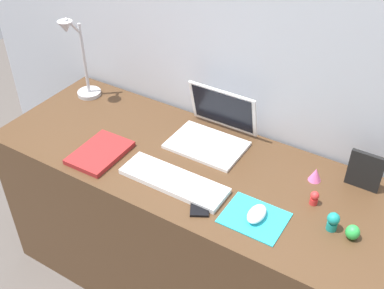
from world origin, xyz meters
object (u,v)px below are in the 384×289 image
object	(u,v)px
cell_phone	(200,203)
toy_figurine_pink	(315,175)
mouse	(257,214)
toy_figurine_teal	(333,221)
toy_figurine_red	(314,198)
keyboard	(174,181)
picture_frame	(365,171)
laptop	(214,129)
notebook_pad	(100,153)
desk_lamp	(79,61)
toy_figurine_green	(353,232)

from	to	relation	value
cell_phone	toy_figurine_pink	xyz separation A→B (m)	(0.30, 0.33, 0.02)
mouse	toy_figurine_teal	world-z (taller)	toy_figurine_teal
toy_figurine_pink	toy_figurine_red	world-z (taller)	same
keyboard	picture_frame	distance (m)	0.68
laptop	notebook_pad	world-z (taller)	laptop
laptop	desk_lamp	size ratio (longest dim) A/B	0.74
mouse	picture_frame	bearing A→B (deg)	53.44
mouse	cell_phone	xyz separation A→B (m)	(-0.20, -0.04, -0.02)
mouse	cell_phone	distance (m)	0.20
mouse	toy_figurine_teal	distance (m)	0.25
laptop	toy_figurine_red	distance (m)	0.51
picture_frame	laptop	bearing A→B (deg)	-177.43
toy_figurine_teal	picture_frame	bearing A→B (deg)	84.55
notebook_pad	toy_figurine_teal	size ratio (longest dim) A/B	3.46
toy_figurine_red	toy_figurine_green	size ratio (longest dim) A/B	1.05
toy_figurine_red	keyboard	bearing A→B (deg)	-160.75
mouse	notebook_pad	size ratio (longest dim) A/B	0.40
toy_figurine_pink	toy_figurine_green	bearing A→B (deg)	-46.23
picture_frame	toy_figurine_red	xyz separation A→B (m)	(-0.12, -0.17, -0.05)
mouse	toy_figurine_teal	size ratio (longest dim) A/B	1.39
keyboard	toy_figurine_green	size ratio (longest dim) A/B	8.02
toy_figurine_red	toy_figurine_green	bearing A→B (deg)	-28.50
toy_figurine_pink	picture_frame	bearing A→B (deg)	18.57
toy_figurine_green	laptop	bearing A→B (deg)	160.03
toy_figurine_pink	desk_lamp	bearing A→B (deg)	-179.73
toy_figurine_red	toy_figurine_green	distance (m)	0.18
notebook_pad	toy_figurine_red	world-z (taller)	toy_figurine_red
desk_lamp	toy_figurine_green	xyz separation A→B (m)	(1.32, -0.20, -0.16)
picture_frame	toy_figurine_teal	xyz separation A→B (m)	(-0.02, -0.26, -0.04)
desk_lamp	notebook_pad	distance (m)	0.49
desk_lamp	toy_figurine_teal	world-z (taller)	desk_lamp
keyboard	toy_figurine_pink	size ratio (longest dim) A/B	7.72
keyboard	mouse	distance (m)	0.34
keyboard	toy_figurine_teal	world-z (taller)	toy_figurine_teal
mouse	toy_figurine_pink	distance (m)	0.31
notebook_pad	picture_frame	world-z (taller)	picture_frame
laptop	toy_figurine_teal	bearing A→B (deg)	-21.88
mouse	desk_lamp	bearing A→B (deg)	164.39
toy_figurine_pink	toy_figurine_green	distance (m)	0.29
keyboard	cell_phone	bearing A→B (deg)	-18.05
desk_lamp	toy_figurine_green	size ratio (longest dim) A/B	7.89
desk_lamp	toy_figurine_red	xyz separation A→B (m)	(1.16, -0.12, -0.16)
mouse	toy_figurine_green	bearing A→B (deg)	15.59
picture_frame	toy_figurine_green	xyz separation A→B (m)	(0.04, -0.26, -0.05)
cell_phone	desk_lamp	size ratio (longest dim) A/B	0.32
laptop	toy_figurine_red	xyz separation A→B (m)	(0.48, -0.15, -0.03)
cell_phone	notebook_pad	world-z (taller)	notebook_pad
notebook_pad	toy_figurine_teal	world-z (taller)	toy_figurine_teal
keyboard	toy_figurine_teal	distance (m)	0.57
cell_phone	desk_lamp	world-z (taller)	desk_lamp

